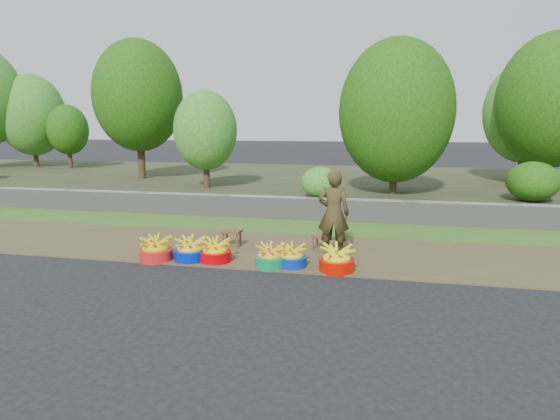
% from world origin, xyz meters
% --- Properties ---
extents(ground_plane, '(120.00, 120.00, 0.00)m').
position_xyz_m(ground_plane, '(0.00, 0.00, 0.00)').
color(ground_plane, black).
rests_on(ground_plane, ground).
extents(dirt_shoulder, '(80.00, 2.50, 0.02)m').
position_xyz_m(dirt_shoulder, '(0.00, 1.25, 0.01)').
color(dirt_shoulder, brown).
rests_on(dirt_shoulder, ground).
extents(grass_verge, '(80.00, 1.50, 0.04)m').
position_xyz_m(grass_verge, '(0.00, 3.25, 0.02)').
color(grass_verge, '#3F6923').
rests_on(grass_verge, ground).
extents(retaining_wall, '(80.00, 0.35, 0.55)m').
position_xyz_m(retaining_wall, '(0.00, 4.10, 0.28)').
color(retaining_wall, gray).
rests_on(retaining_wall, ground).
extents(earth_bank, '(80.00, 10.00, 0.50)m').
position_xyz_m(earth_bank, '(0.00, 9.00, 0.25)').
color(earth_bank, '#383B23').
rests_on(earth_bank, ground).
extents(vegetation, '(32.45, 8.00, 4.89)m').
position_xyz_m(vegetation, '(-1.84, 8.06, 2.77)').
color(vegetation, '#3C2D1C').
rests_on(vegetation, earth_bank).
extents(basin_a, '(0.56, 0.56, 0.41)m').
position_xyz_m(basin_a, '(-2.11, 0.20, 0.19)').
color(basin_a, red).
rests_on(basin_a, ground).
extents(basin_b, '(0.54, 0.54, 0.40)m').
position_xyz_m(basin_b, '(-1.53, 0.30, 0.18)').
color(basin_b, '#001FBB').
rests_on(basin_b, ground).
extents(basin_c, '(0.53, 0.53, 0.39)m').
position_xyz_m(basin_c, '(-1.10, 0.33, 0.18)').
color(basin_c, '#CD0005').
rests_on(basin_c, ground).
extents(basin_d, '(0.51, 0.51, 0.38)m').
position_xyz_m(basin_d, '(-0.13, 0.24, 0.17)').
color(basin_d, '#067F43').
rests_on(basin_d, ground).
extents(basin_e, '(0.50, 0.50, 0.37)m').
position_xyz_m(basin_e, '(0.20, 0.32, 0.17)').
color(basin_e, '#0626A9').
rests_on(basin_e, ground).
extents(basin_f, '(0.55, 0.55, 0.41)m').
position_xyz_m(basin_f, '(0.93, 0.24, 0.19)').
color(basin_f, '#C70F00').
rests_on(basin_f, ground).
extents(stool_left, '(0.37, 0.29, 0.31)m').
position_xyz_m(stool_left, '(-1.13, 1.30, 0.27)').
color(stool_left, brown).
rests_on(stool_left, dirt_shoulder).
extents(stool_right, '(0.36, 0.31, 0.27)m').
position_xyz_m(stool_right, '(0.53, 1.43, 0.23)').
color(stool_right, brown).
rests_on(stool_right, dirt_shoulder).
extents(vendor_woman, '(0.55, 0.37, 1.50)m').
position_xyz_m(vendor_woman, '(0.79, 1.07, 0.77)').
color(vendor_woman, black).
rests_on(vendor_woman, dirt_shoulder).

